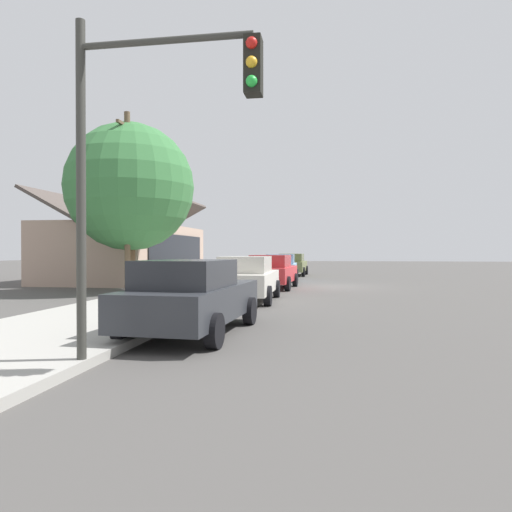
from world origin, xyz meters
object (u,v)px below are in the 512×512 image
at_px(fire_hydrant_red, 246,276).
at_px(shade_tree, 130,187).
at_px(car_olive, 292,264).
at_px(car_skyblue, 281,267).
at_px(utility_pole_wooden, 127,199).
at_px(traffic_light_main, 148,132).
at_px(car_ivory, 247,278).
at_px(car_cherry, 272,271).
at_px(car_charcoal, 192,296).

bearing_deg(fire_hydrant_red, shade_tree, 134.62).
relative_size(car_olive, fire_hydrant_red, 6.83).
distance_m(car_skyblue, utility_pole_wooden, 11.34).
bearing_deg(car_olive, fire_hydrant_red, 172.66).
distance_m(car_olive, traffic_light_main, 27.27).
xyz_separation_m(car_olive, shade_tree, (-14.62, 5.83, 3.72)).
distance_m(car_ivory, traffic_light_main, 10.05).
relative_size(shade_tree, traffic_light_main, 1.40).
height_order(car_cherry, car_olive, same).
bearing_deg(car_skyblue, car_olive, -4.46).
relative_size(car_skyblue, car_olive, 0.96).
bearing_deg(car_olive, car_charcoal, -179.32).
xyz_separation_m(car_skyblue, car_olive, (6.04, -0.18, 0.00)).
xyz_separation_m(car_ivory, car_olive, (17.45, -0.17, 0.00)).
relative_size(shade_tree, fire_hydrant_red, 10.26).
relative_size(car_olive, shade_tree, 0.67).
relative_size(car_cherry, car_olive, 0.93).
distance_m(car_skyblue, fire_hydrant_red, 4.56).
bearing_deg(utility_pole_wooden, fire_hydrant_red, -37.79).
height_order(car_cherry, traffic_light_main, traffic_light_main).
bearing_deg(fire_hydrant_red, utility_pole_wooden, 142.21).
height_order(traffic_light_main, utility_pole_wooden, utility_pole_wooden).
bearing_deg(car_charcoal, car_olive, 2.60).
bearing_deg(car_olive, car_ivory, -179.47).
xyz_separation_m(car_charcoal, car_ivory, (6.58, -0.00, -0.00)).
xyz_separation_m(car_ivory, car_cherry, (5.65, -0.16, 0.00)).
distance_m(car_charcoal, utility_pole_wooden, 10.51).
height_order(car_charcoal, car_skyblue, same).
height_order(car_ivory, shade_tree, shade_tree).
bearing_deg(fire_hydrant_red, car_skyblue, -17.34).
bearing_deg(utility_pole_wooden, car_skyblue, -29.41).
height_order(traffic_light_main, fire_hydrant_red, traffic_light_main).
distance_m(shade_tree, traffic_light_main, 13.90).
distance_m(traffic_light_main, utility_pole_wooden, 12.91).
xyz_separation_m(car_charcoal, utility_pole_wooden, (8.49, 5.37, 3.11)).
height_order(car_ivory, traffic_light_main, traffic_light_main).
height_order(car_ivory, utility_pole_wooden, utility_pole_wooden).
bearing_deg(traffic_light_main, car_cherry, 0.48).
bearing_deg(utility_pole_wooden, car_ivory, -109.59).
relative_size(car_cherry, utility_pole_wooden, 0.60).
xyz_separation_m(car_charcoal, fire_hydrant_red, (13.65, 1.37, -0.32)).
bearing_deg(car_skyblue, car_cherry, 179.01).
height_order(shade_tree, traffic_light_main, shade_tree).
bearing_deg(car_ivory, car_olive, -1.47).
bearing_deg(shade_tree, utility_pole_wooden, -162.15).
xyz_separation_m(car_olive, fire_hydrant_red, (-10.38, 1.54, -0.32)).
distance_m(car_ivory, shade_tree, 7.34).
height_order(car_charcoal, traffic_light_main, traffic_light_main).
distance_m(car_cherry, fire_hydrant_red, 2.11).
xyz_separation_m(utility_pole_wooden, fire_hydrant_red, (5.16, -4.00, -3.43)).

